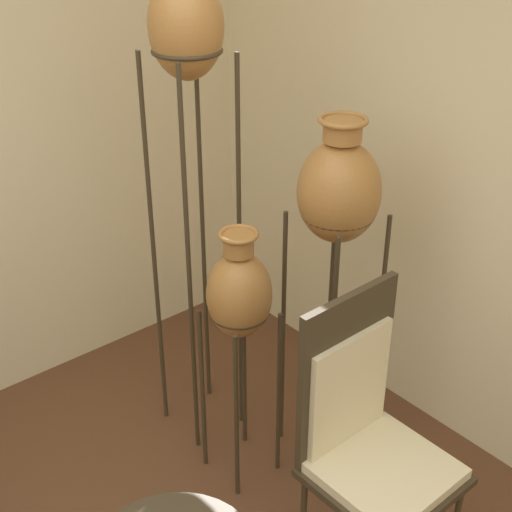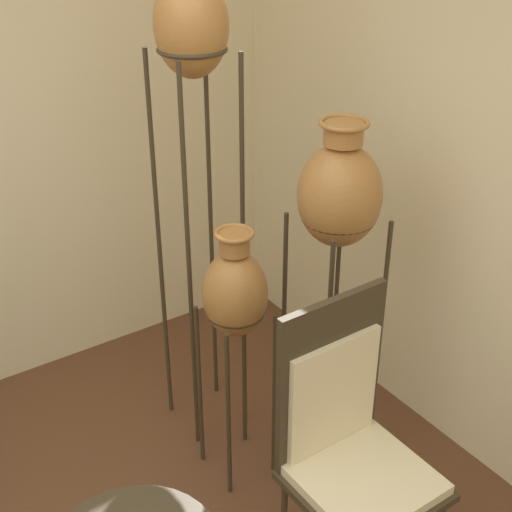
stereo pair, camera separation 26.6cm
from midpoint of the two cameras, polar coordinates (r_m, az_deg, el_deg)
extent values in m
cylinder|color=#382D1E|center=(3.00, -2.81, -1.85)|extent=(0.02, 0.02, 1.81)
cylinder|color=#382D1E|center=(3.13, 1.38, -0.43)|extent=(0.02, 0.02, 1.81)
cylinder|color=#382D1E|center=(3.20, -5.36, 0.19)|extent=(0.02, 0.02, 1.81)
cylinder|color=#382D1E|center=(3.32, -1.32, 1.44)|extent=(0.02, 0.02, 1.81)
torus|color=#382D1E|center=(2.83, -2.36, 16.17)|extent=(0.28, 0.28, 0.02)
ellipsoid|color=#A87038|center=(2.81, -2.40, 17.99)|extent=(0.29, 0.29, 0.41)
cylinder|color=#382D1E|center=(3.01, 8.18, -9.06)|extent=(0.02, 0.02, 1.20)
cylinder|color=#382D1E|center=(3.18, 12.19, -7.10)|extent=(0.02, 0.02, 1.20)
cylinder|color=#382D1E|center=(3.19, 4.63, -6.42)|extent=(0.02, 0.02, 1.20)
cylinder|color=#382D1E|center=(3.35, 8.61, -4.73)|extent=(0.02, 0.02, 1.20)
torus|color=#382D1E|center=(2.87, 9.25, 3.02)|extent=(0.30, 0.30, 0.02)
ellipsoid|color=#A87038|center=(2.83, 9.40, 4.76)|extent=(0.34, 0.34, 0.42)
cylinder|color=#A87038|center=(2.74, 9.82, 9.59)|extent=(0.15, 0.15, 0.08)
torus|color=#A87038|center=(2.73, 9.89, 10.40)|extent=(0.19, 0.19, 0.02)
cylinder|color=#382D1E|center=(3.02, 0.35, -12.91)|extent=(0.02, 0.02, 0.84)
cylinder|color=#382D1E|center=(3.13, 3.96, -11.27)|extent=(0.02, 0.02, 0.84)
cylinder|color=#382D1E|center=(3.17, -2.11, -10.57)|extent=(0.02, 0.02, 0.84)
cylinder|color=#382D1E|center=(3.28, 1.40, -9.10)|extent=(0.02, 0.02, 0.84)
torus|color=#382D1E|center=(2.90, 0.96, -4.52)|extent=(0.24, 0.24, 0.02)
ellipsoid|color=#A87038|center=(2.85, 0.98, -3.11)|extent=(0.27, 0.27, 0.37)
cylinder|color=#A87038|center=(2.74, 1.02, 0.97)|extent=(0.12, 0.12, 0.08)
torus|color=#A87038|center=(2.72, 1.02, 1.76)|extent=(0.16, 0.16, 0.02)
cylinder|color=#382D1E|center=(3.08, 11.20, -17.26)|extent=(0.02, 0.02, 0.49)
cube|color=#382D1E|center=(2.69, 11.60, -17.69)|extent=(0.48, 0.47, 0.03)
cube|color=beige|center=(2.67, 11.68, -17.17)|extent=(0.44, 0.43, 0.04)
cube|color=#382D1E|center=(2.57, 8.91, -9.67)|extent=(0.45, 0.03, 0.66)
cube|color=beige|center=(2.60, 9.21, -11.10)|extent=(0.39, 0.03, 0.46)
camera|label=1|loc=(0.13, -87.42, 1.41)|focal=50.00mm
camera|label=2|loc=(0.13, 92.58, -1.41)|focal=50.00mm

